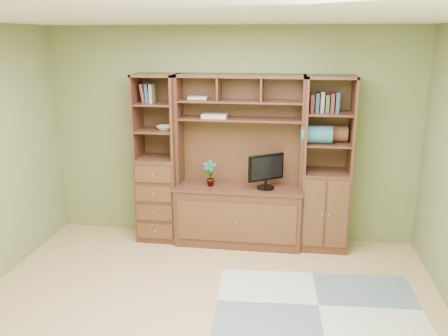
% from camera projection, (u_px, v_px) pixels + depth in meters
% --- Properties ---
extents(room, '(4.60, 4.10, 2.64)m').
position_uv_depth(room, '(200.00, 183.00, 3.89)').
color(room, tan).
rests_on(room, ground).
extents(center_hutch, '(1.54, 0.53, 2.05)m').
position_uv_depth(center_hutch, '(239.00, 163.00, 5.61)').
color(center_hutch, '#4B261A').
rests_on(center_hutch, ground).
extents(left_tower, '(0.50, 0.45, 2.05)m').
position_uv_depth(left_tower, '(158.00, 159.00, 5.78)').
color(left_tower, '#4B261A').
rests_on(left_tower, ground).
extents(right_tower, '(0.55, 0.45, 2.05)m').
position_uv_depth(right_tower, '(327.00, 165.00, 5.50)').
color(right_tower, '#4B261A').
rests_on(right_tower, ground).
extents(rug, '(1.99, 1.39, 0.01)m').
position_uv_depth(rug, '(318.00, 306.00, 4.48)').
color(rug, '#9FA4A4').
rests_on(rug, ground).
extents(monitor, '(0.50, 0.44, 0.57)m').
position_uv_depth(monitor, '(266.00, 165.00, 5.53)').
color(monitor, black).
rests_on(monitor, center_hutch).
extents(orchid, '(0.17, 0.11, 0.32)m').
position_uv_depth(orchid, '(210.00, 173.00, 5.66)').
color(orchid, '#9B4034').
rests_on(orchid, center_hutch).
extents(magazines, '(0.29, 0.21, 0.04)m').
position_uv_depth(magazines, '(215.00, 116.00, 5.59)').
color(magazines, '#BEADA2').
rests_on(magazines, center_hutch).
extents(bowl, '(0.19, 0.19, 0.05)m').
position_uv_depth(bowl, '(165.00, 128.00, 5.67)').
color(bowl, silver).
rests_on(bowl, left_tower).
extents(blanket_teal, '(0.35, 0.20, 0.20)m').
position_uv_depth(blanket_teal, '(317.00, 134.00, 5.38)').
color(blanket_teal, '#2B6372').
rests_on(blanket_teal, right_tower).
extents(blanket_red, '(0.33, 0.18, 0.18)m').
position_uv_depth(blanket_red, '(333.00, 134.00, 5.48)').
color(blanket_red, brown).
rests_on(blanket_red, right_tower).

